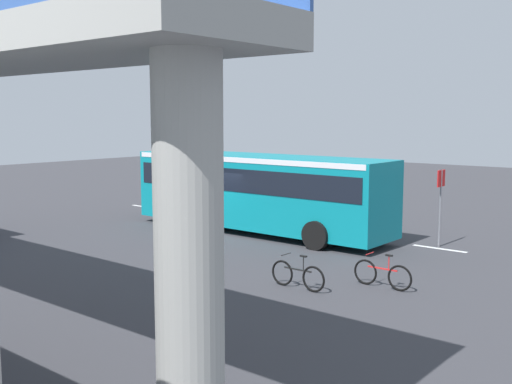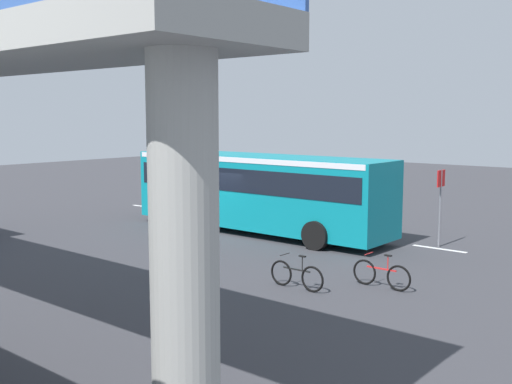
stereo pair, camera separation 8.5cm
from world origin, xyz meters
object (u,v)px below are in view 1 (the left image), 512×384
Objects in this scene: bicycle_red at (382,274)px; pedestrian at (170,220)px; bicycle_black at (298,275)px; traffic_sign at (441,195)px; city_bus at (258,186)px.

pedestrian reaches higher than bicycle_red.
bicycle_red is 0.99× the size of pedestrian.
pedestrian is at bearing -15.14° from bicycle_black.
bicycle_black is 1.00× the size of bicycle_red.
bicycle_red is 0.63× the size of traffic_sign.
traffic_sign is at bearing -95.93° from bicycle_black.
city_bus is 6.52× the size of bicycle_red.
bicycle_black is at bearing 84.07° from traffic_sign.
city_bus is 8.96m from bicycle_red.
city_bus is at bearing -43.26° from bicycle_black.
city_bus is 8.45m from bicycle_black.
city_bus is 4.12× the size of traffic_sign.
bicycle_black is 0.63× the size of traffic_sign.
traffic_sign reaches higher than bicycle_black.
traffic_sign reaches higher than bicycle_red.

